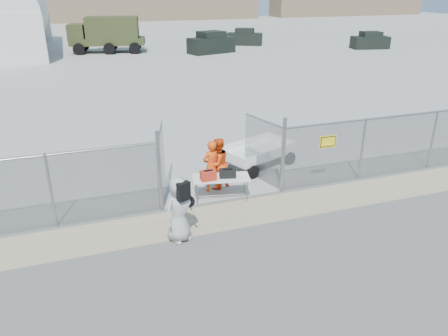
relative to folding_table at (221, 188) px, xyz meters
name	(u,v)px	position (x,y,z in m)	size (l,w,h in m)	color
ground	(248,231)	(0.05, -2.12, -0.38)	(160.00, 160.00, 0.00)	#565656
tarmac_inside	(107,46)	(0.05, 39.88, -0.37)	(160.00, 80.00, 0.01)	#9C9B99
dirt_strip	(235,214)	(0.05, -1.12, -0.37)	(44.00, 1.60, 0.01)	tan
chain_link_fence	(224,168)	(0.05, -0.12, 0.72)	(40.00, 0.20, 2.20)	gray
folding_table	(221,188)	(0.00, 0.00, 0.00)	(1.77, 0.74, 0.75)	white
orange_bag	(208,175)	(-0.44, -0.07, 0.52)	(0.47, 0.31, 0.29)	red
black_duffel	(228,173)	(0.19, -0.06, 0.50)	(0.51, 0.30, 0.25)	black
security_worker_left	(211,166)	(-0.11, 0.68, 0.49)	(0.63, 0.42, 1.74)	#E84A10
security_worker_right	(218,164)	(0.15, 0.80, 0.50)	(0.85, 0.66, 1.75)	#E84A10
visitor	(179,209)	(-1.81, -1.93, 0.53)	(0.89, 0.58, 1.81)	#A8A8A8
utility_trailer	(257,154)	(2.18, 2.23, 0.06)	(3.60, 1.86, 0.87)	white
military_truck	(107,35)	(-0.24, 34.32, 1.33)	(7.17, 2.65, 3.42)	#333B1C
parked_vehicle_near	(211,43)	(9.34, 30.60, 0.65)	(4.52, 2.04, 2.04)	black
parked_vehicle_mid	(244,37)	(14.76, 35.38, 0.51)	(3.90, 1.76, 1.76)	black
parked_vehicle_far	(370,40)	(26.18, 28.19, 0.48)	(3.80, 1.72, 1.72)	black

